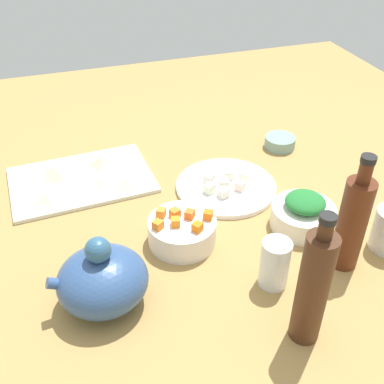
{
  "coord_description": "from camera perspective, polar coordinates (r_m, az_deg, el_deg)",
  "views": [
    {
      "loc": [
        26.66,
        81.41,
        70.19
      ],
      "look_at": [
        0.0,
        0.0,
        8.0
      ],
      "focal_mm": 43.85,
      "sensor_mm": 36.0,
      "label": 1
    }
  ],
  "objects": [
    {
      "name": "tofu_cube_1",
      "position": [
        1.15,
        2.1,
        1.61
      ],
      "size": [
        3.1,
        3.1,
        2.2
      ],
      "primitive_type": "cube",
      "rotation": [
        0.0,
        0.0,
        2.26
      ],
      "color": "white",
      "rests_on": "plate_tofu"
    },
    {
      "name": "cutting_board",
      "position": [
        1.21,
        -13.29,
        1.44
      ],
      "size": [
        35.75,
        25.35,
        1.0
      ],
      "primitive_type": "cube",
      "rotation": [
        0.0,
        0.0,
        0.06
      ],
      "color": "silver",
      "rests_on": "tabletop"
    },
    {
      "name": "dumpling_2",
      "position": [
        1.2,
        -13.52,
        1.96
      ],
      "size": [
        7.2,
        7.29,
        2.15
      ],
      "primitive_type": "pyramid",
      "rotation": [
        0.0,
        0.0,
        5.27
      ],
      "color": "beige",
      "rests_on": "cutting_board"
    },
    {
      "name": "carrot_cube_6",
      "position": [
        0.98,
        -3.79,
        -2.52
      ],
      "size": [
        2.46,
        2.46,
        1.8
      ],
      "primitive_type": "cube",
      "rotation": [
        0.0,
        0.0,
        1.05
      ],
      "color": "orange",
      "rests_on": "bowl_carrots"
    },
    {
      "name": "tabletop",
      "position": [
        1.1,
        0.0,
        -2.75
      ],
      "size": [
        190.0,
        190.0,
        3.0
      ],
      "primitive_type": "cube",
      "color": "#A68046",
      "rests_on": "ground"
    },
    {
      "name": "carrot_cube_2",
      "position": [
        0.97,
        -0.28,
        -2.72
      ],
      "size": [
        2.53,
        2.53,
        1.8
      ],
      "primitive_type": "cube",
      "rotation": [
        0.0,
        0.0,
        0.88
      ],
      "color": "orange",
      "rests_on": "bowl_carrots"
    },
    {
      "name": "dumpling_0",
      "position": [
        1.16,
        -10.61,
        1.3
      ],
      "size": [
        6.51,
        6.4,
        2.25
      ],
      "primitive_type": "pyramid",
      "rotation": [
        0.0,
        0.0,
        2.46
      ],
      "color": "beige",
      "rests_on": "cutting_board"
    },
    {
      "name": "teapot",
      "position": [
        0.86,
        -10.85,
        -10.42
      ],
      "size": [
        17.85,
        15.58,
        15.24
      ],
      "color": "#315082",
      "rests_on": "tabletop"
    },
    {
      "name": "carrot_cube_0",
      "position": [
        0.97,
        -2.09,
        -2.57
      ],
      "size": [
        2.36,
        2.36,
        1.8
      ],
      "primitive_type": "cube",
      "rotation": [
        0.0,
        0.0,
        1.97
      ],
      "color": "orange",
      "rests_on": "bowl_carrots"
    },
    {
      "name": "tofu_cube_3",
      "position": [
        1.12,
        2.12,
        0.42
      ],
      "size": [
        2.98,
        2.98,
        2.2
      ],
      "primitive_type": "cube",
      "rotation": [
        0.0,
        0.0,
        0.49
      ],
      "color": "#EDF2CD",
      "rests_on": "plate_tofu"
    },
    {
      "name": "bottle_0",
      "position": [
        0.94,
        18.92,
        -3.48
      ],
      "size": [
        5.55,
        5.55,
        25.15
      ],
      "color": "#532612",
      "rests_on": "tabletop"
    },
    {
      "name": "plate_tofu",
      "position": [
        1.15,
        4.15,
        0.66
      ],
      "size": [
        24.6,
        24.6,
        1.2
      ],
      "primitive_type": "cylinder",
      "color": "white",
      "rests_on": "tabletop"
    },
    {
      "name": "tofu_cube_6",
      "position": [
        1.17,
        6.28,
        1.9
      ],
      "size": [
        3.05,
        3.05,
        2.2
      ],
      "primitive_type": "cube",
      "rotation": [
        0.0,
        0.0,
        2.56
      ],
      "color": "white",
      "rests_on": "plate_tofu"
    },
    {
      "name": "dumpling_5",
      "position": [
        1.15,
        -7.98,
        1.19
      ],
      "size": [
        7.77,
        7.87,
        2.29
      ],
      "primitive_type": "pyramid",
      "rotation": [
        0.0,
        0.0,
        2.22
      ],
      "color": "beige",
      "rests_on": "cutting_board"
    },
    {
      "name": "tofu_cube_2",
      "position": [
        1.13,
        3.92,
        0.99
      ],
      "size": [
        2.44,
        2.44,
        2.2
      ],
      "primitive_type": "cube",
      "rotation": [
        0.0,
        0.0,
        1.46
      ],
      "color": "silver",
      "rests_on": "plate_tofu"
    },
    {
      "name": "dumpling_4",
      "position": [
        1.15,
        -17.22,
        -0.48
      ],
      "size": [
        6.23,
        5.85,
        2.1
      ],
      "primitive_type": "pyramid",
      "rotation": [
        0.0,
        0.0,
        3.34
      ],
      "color": "beige",
      "rests_on": "cutting_board"
    },
    {
      "name": "bowl_greens",
      "position": [
        1.06,
        13.32,
        -2.95
      ],
      "size": [
        13.99,
        13.99,
        5.04
      ],
      "primitive_type": "cylinder",
      "color": "white",
      "rests_on": "tabletop"
    },
    {
      "name": "tofu_cube_5",
      "position": [
        1.1,
        3.85,
        -0.09
      ],
      "size": [
        2.66,
        2.66,
        2.2
      ],
      "primitive_type": "cube",
      "rotation": [
        0.0,
        0.0,
        0.24
      ],
      "color": "white",
      "rests_on": "plate_tofu"
    },
    {
      "name": "carrot_cube_1",
      "position": [
        0.95,
        -4.17,
        -4.0
      ],
      "size": [
        2.5,
        2.5,
        1.8
      ],
      "primitive_type": "cube",
      "rotation": [
        0.0,
        0.0,
        0.59
      ],
      "color": "orange",
      "rests_on": "bowl_carrots"
    },
    {
      "name": "carrot_cube_3",
      "position": [
        0.95,
        -2.01,
        -3.66
      ],
      "size": [
        2.17,
        2.17,
        1.8
      ],
      "primitive_type": "cube",
      "rotation": [
        0.0,
        0.0,
        1.34
      ],
      "color": "orange",
      "rests_on": "bowl_carrots"
    },
    {
      "name": "dumpling_1",
      "position": [
        1.22,
        -16.39,
        2.36
      ],
      "size": [
        7.44,
        7.48,
        2.93
      ],
      "primitive_type": "pyramid",
      "rotation": [
        0.0,
        0.0,
        2.21
      ],
      "color": "beige",
      "rests_on": "cutting_board"
    },
    {
      "name": "carrot_cube_4",
      "position": [
        0.94,
        0.67,
        -4.29
      ],
      "size": [
        2.51,
        2.51,
        1.8
      ],
      "primitive_type": "cube",
      "rotation": [
        0.0,
        0.0,
        2.19
      ],
      "color": "orange",
      "rests_on": "bowl_carrots"
    },
    {
      "name": "bowl_small_side",
      "position": [
        1.34,
        10.64,
        5.98
      ],
      "size": [
        8.48,
        8.48,
        3.21
      ],
      "primitive_type": "cylinder",
      "color": "#789B94",
      "rests_on": "tabletop"
    },
    {
      "name": "tofu_cube_4",
      "position": [
        1.17,
        4.43,
        2.13
      ],
      "size": [
        2.43,
        2.43,
        2.2
      ],
      "primitive_type": "cube",
      "rotation": [
        0.0,
        0.0,
        1.46
      ],
      "color": "white",
      "rests_on": "plate_tofu"
    },
    {
      "name": "carrot_cube_5",
      "position": [
        0.97,
        1.9,
        -2.83
      ],
      "size": [
        2.48,
        2.48,
        1.8
      ],
      "primitive_type": "cube",
      "rotation": [
        0.0,
        0.0,
        2.58
      ],
      "color": "orange",
      "rests_on": "bowl_carrots"
    },
    {
      "name": "chopped_greens_mound",
      "position": [
        1.03,
        13.63,
        -1.18
      ],
      "size": [
        12.17,
        12.18,
        3.11
      ],
      "primitive_type": "ellipsoid",
      "rotation": [
        0.0,
        0.0,
        0.96
      ],
      "color": "#237530",
      "rests_on": "bowl_greens"
    },
    {
      "name": "bowl_carrots",
      "position": [
        0.99,
        -1.21,
        -4.81
      ],
      "size": [
        14.39,
        14.39,
        5.58
      ],
      "primitive_type": "cylinder",
      "color": "white",
      "rests_on": "tabletop"
    },
    {
      "name": "dumpling_3",
      "position": [
        1.24,
        -10.87,
        3.72
      ],
      "size": [
        6.8,
        6.32,
        3.13
      ],
      "primitive_type": "pyramid",
      "rotation": [
        0.0,
        0.0,
        2.8
      ],
      "color": "beige",
      "rests_on": "cutting_board"
    },
    {
      "name": "tofu_cube_0",
      "position": [
        1.13,
        5.88,
        0.78
      ],
      "size": [
        3.09,
        3.09,
        2.2
      ],
      "primitive_type": "cube",
      "rotation": [
        0.0,
        0.0,
        0.68
      ],
      "color": "#FBE0C9",
      "rests_on": "plate_tofu"
    },
    {
      "name": "bottle_1",
      "position": [
        0.78,
        14.5,
        -11.2
      ],
      "size": [
        5.11,
        5.11,
        26.14
      ],
      "color": "#442615",
      "rests_on": "tabletop"
    },
    {
      "name": "drinking_glass_0",
      "position": [
        0.9,
        10.03,
        -8.56
      ],
      "size": [
        5.62,
        5.62,
        10.08
      ],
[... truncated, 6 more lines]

